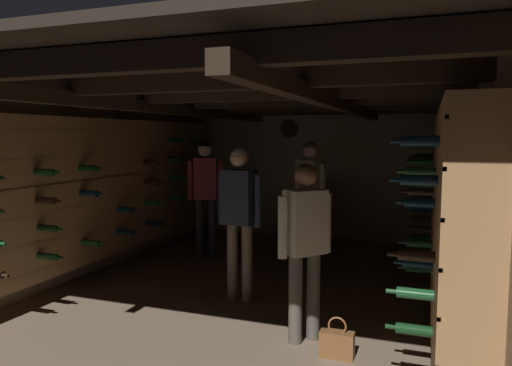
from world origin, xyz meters
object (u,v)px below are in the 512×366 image
object	(u,v)px
wine_crate_stack	(314,222)
display_bottle	(317,186)
handbag	(337,344)
person_guest_near_right	(305,236)
person_host_center	(239,208)
person_guest_far_left	(206,186)
person_guest_far_right	(310,192)

from	to	relation	value
wine_crate_stack	display_bottle	bearing A→B (deg)	-52.81
handbag	person_guest_near_right	bearing A→B (deg)	145.93
display_bottle	person_host_center	world-z (taller)	person_host_center
display_bottle	person_guest_far_left	distance (m)	1.75
display_bottle	person_guest_near_right	distance (m)	3.38
person_guest_far_right	person_host_center	bearing A→B (deg)	-106.68
wine_crate_stack	person_host_center	distance (m)	2.65
handbag	person_guest_far_right	bearing A→B (deg)	108.47
person_host_center	handbag	bearing A→B (deg)	-38.92
person_guest_near_right	person_guest_far_right	distance (m)	2.34
person_guest_far_left	handbag	size ratio (longest dim) A/B	5.03
person_guest_far_right	handbag	size ratio (longest dim) A/B	5.04
wine_crate_stack	display_bottle	world-z (taller)	display_bottle
wine_crate_stack	person_host_center	xyz separation A→B (m)	(-0.26, -2.57, 0.59)
person_guest_near_right	handbag	xyz separation A→B (m)	(0.34, -0.23, -0.84)
wine_crate_stack	display_bottle	size ratio (longest dim) A/B	2.57
display_bottle	person_guest_near_right	size ratio (longest dim) A/B	0.22
person_guest_far_right	person_guest_far_left	distance (m)	1.66
wine_crate_stack	person_guest_far_left	bearing A→B (deg)	-147.54
display_bottle	person_host_center	bearing A→B (deg)	-96.88
person_guest_near_right	handbag	size ratio (longest dim) A/B	4.57
person_guest_far_left	handbag	bearing A→B (deg)	-46.98
wine_crate_stack	person_host_center	world-z (taller)	person_host_center
wine_crate_stack	person_guest_near_right	bearing A→B (deg)	-78.57
person_guest_near_right	display_bottle	bearing A→B (deg)	100.92
person_guest_far_right	person_guest_far_left	size ratio (longest dim) A/B	1.00
person_guest_near_right	person_guest_far_right	world-z (taller)	person_guest_far_right
display_bottle	person_guest_far_left	xyz separation A→B (m)	(-1.51, -0.88, 0.04)
wine_crate_stack	person_guest_near_right	world-z (taller)	person_guest_near_right
display_bottle	person_guest_far_right	world-z (taller)	person_guest_far_right
person_host_center	person_guest_far_left	size ratio (longest dim) A/B	0.97
wine_crate_stack	person_guest_far_right	size ratio (longest dim) A/B	0.51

